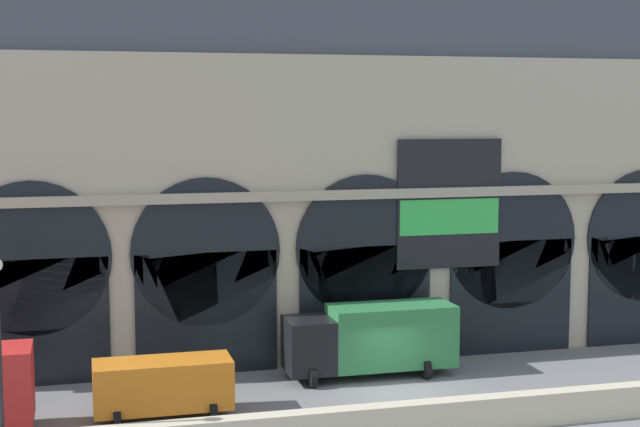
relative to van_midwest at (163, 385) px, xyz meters
The scene contains 5 objects.
ground_plane 9.82m from the van_midwest, ahead, with size 200.00×200.00×0.00m, color slate.
quay_parapet_wall 10.69m from the van_midwest, 24.22° to the right, with size 90.00×0.70×1.22m, color beige.
station_building 14.53m from the van_midwest, 39.31° to the left, with size 45.25×5.59×17.30m.
van_midwest is the anchor object (origin of this frame).
box_truck_center 9.92m from the van_midwest, 19.00° to the left, with size 7.50×2.91×3.12m.
Camera 1 is at (-12.66, -35.36, 11.67)m, focal length 52.47 mm.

